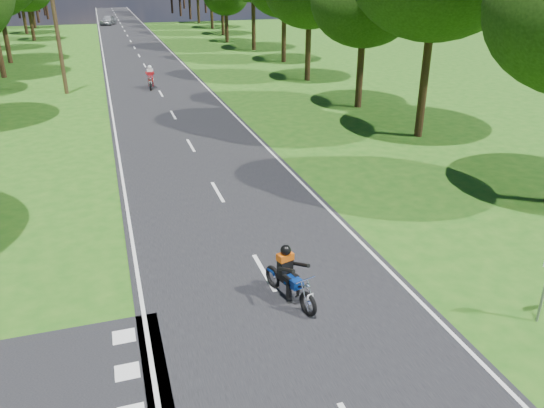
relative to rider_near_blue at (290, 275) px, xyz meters
name	(u,v)px	position (x,y,z in m)	size (l,w,h in m)	color
ground	(288,315)	(-0.23, -0.53, -0.75)	(160.00, 160.00, 0.00)	#1E5313
main_road	(134,48)	(-0.23, 49.47, -0.74)	(7.00, 140.00, 0.02)	black
road_markings	(134,50)	(-0.37, 47.59, -0.73)	(7.40, 140.00, 0.01)	silver
telegraph_pole	(57,30)	(-6.23, 27.47, 3.32)	(1.20, 0.26, 8.00)	#382616
rider_near_blue	(290,275)	(0.00, 0.00, 0.00)	(0.59, 1.76, 1.47)	navy
rider_far_red	(150,77)	(-0.66, 27.38, 0.05)	(0.62, 1.87, 1.56)	#B71D0E
distant_car	(108,20)	(-2.05, 77.23, -0.04)	(1.65, 4.09, 1.39)	#AAACB1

